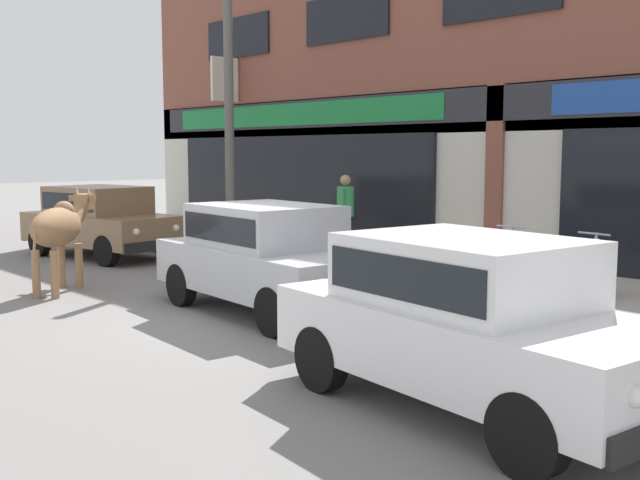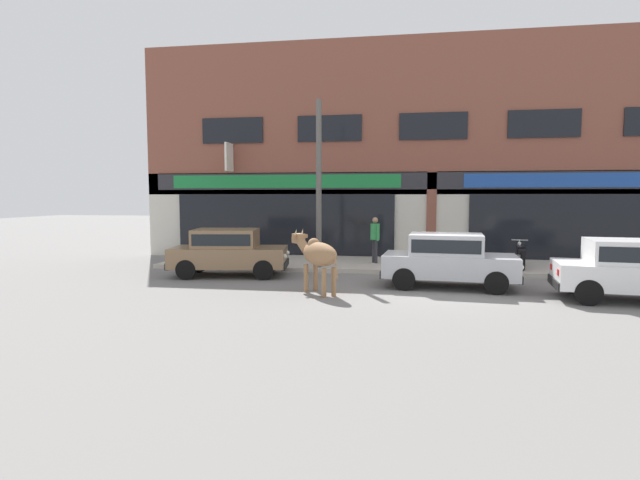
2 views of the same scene
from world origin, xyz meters
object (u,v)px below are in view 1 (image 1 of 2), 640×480
at_px(car_3, 100,218).
at_px(pedestrian, 345,208).
at_px(car_1, 267,253).
at_px(utility_pole, 229,116).
at_px(car_0, 469,314).
at_px(motorcycle_1, 567,270).
at_px(cow, 59,228).
at_px(motorcycle_0, 486,260).

height_order(car_3, pedestrian, pedestrian).
height_order(car_1, utility_pole, utility_pole).
relative_size(car_1, car_3, 0.99).
xyz_separation_m(car_0, motorcycle_1, (-1.53, 4.45, -0.29)).
distance_m(motorcycle_1, utility_pole, 7.01).
xyz_separation_m(cow, motorcycle_0, (4.62, 4.65, -0.48)).
bearing_deg(motorcycle_1, motorcycle_0, -179.82).
bearing_deg(car_1, utility_pole, 149.85).
height_order(car_0, motorcycle_0, car_0).
xyz_separation_m(car_0, utility_pole, (-8.08, 3.49, 2.04)).
distance_m(cow, car_0, 7.49).
bearing_deg(motorcycle_1, pedestrian, 175.07).
bearing_deg(cow, car_3, 144.43).
bearing_deg(utility_pole, car_0, -23.35).
xyz_separation_m(car_3, utility_pole, (2.62, 1.40, 2.04)).
relative_size(car_3, motorcycle_0, 2.08).
xyz_separation_m(cow, car_0, (7.49, 0.20, -0.19)).
bearing_deg(motorcycle_0, pedestrian, 173.10).
xyz_separation_m(car_0, car_1, (-4.14, 1.20, 0.00)).
bearing_deg(pedestrian, cow, -103.05).
distance_m(car_3, motorcycle_0, 8.18).
bearing_deg(car_0, car_1, 163.82).
height_order(cow, motorcycle_1, cow).
bearing_deg(motorcycle_1, car_0, -70.99).
xyz_separation_m(car_3, pedestrian, (4.38, 2.78, 0.31)).
bearing_deg(utility_pole, pedestrian, 38.12).
xyz_separation_m(car_1, utility_pole, (-3.93, 2.28, 2.04)).
relative_size(motorcycle_0, pedestrian, 1.13).
xyz_separation_m(car_1, motorcycle_1, (2.61, 3.25, -0.29)).
relative_size(cow, car_0, 0.47).
distance_m(motorcycle_0, motorcycle_1, 1.33).
relative_size(car_3, motorcycle_1, 2.08).
bearing_deg(car_0, motorcycle_1, 109.01).
height_order(car_0, motorcycle_1, car_0).
bearing_deg(pedestrian, motorcycle_1, -4.93).
xyz_separation_m(motorcycle_1, pedestrian, (-4.78, 0.41, 0.60)).
bearing_deg(motorcycle_0, car_3, -163.21).
xyz_separation_m(car_0, motorcycle_0, (-2.87, 4.45, -0.29)).
bearing_deg(car_0, car_3, 168.95).
bearing_deg(car_0, cow, -178.46).
bearing_deg(motorcycle_0, utility_pole, -169.51).
relative_size(motorcycle_0, motorcycle_1, 1.00).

